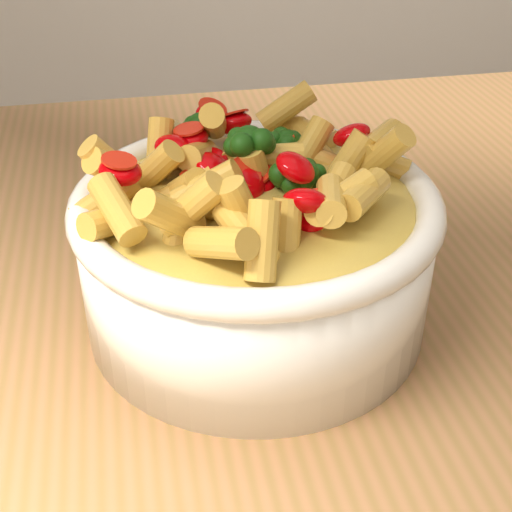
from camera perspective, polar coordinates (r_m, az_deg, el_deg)
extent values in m
cube|color=#A77147|center=(0.60, -2.78, -2.28)|extent=(1.20, 0.80, 0.04)
cylinder|color=white|center=(0.50, 0.00, -0.46)|extent=(0.24, 0.24, 0.10)
ellipsoid|color=white|center=(0.52, 0.00, -3.19)|extent=(0.22, 0.22, 0.04)
torus|color=white|center=(0.48, 0.00, 4.34)|extent=(0.25, 0.25, 0.02)
ellipsoid|color=#EFD751|center=(0.48, 0.00, 4.34)|extent=(0.21, 0.21, 0.02)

